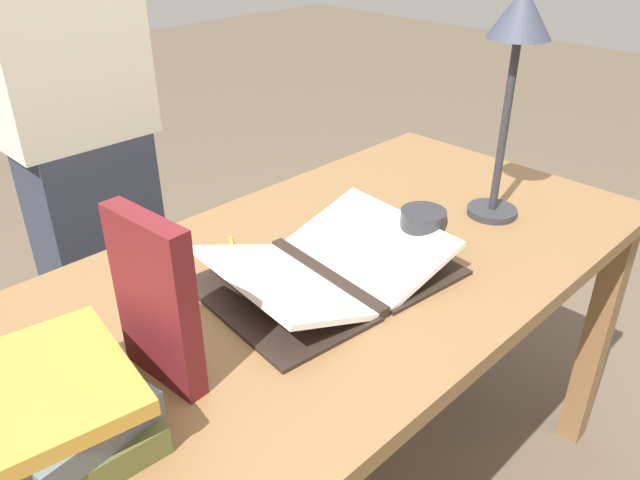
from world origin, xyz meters
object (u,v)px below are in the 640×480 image
(book_stack_tall, at_px, (55,409))
(person_reader, at_px, (78,125))
(coffee_mug, at_px, (422,233))
(pencil, at_px, (235,256))
(open_book, at_px, (328,269))
(reading_lamp, at_px, (517,43))
(book_standing_upright, at_px, (156,301))

(book_stack_tall, bearing_deg, person_reader, -119.10)
(coffee_mug, bearing_deg, pencil, -43.39)
(open_book, relative_size, book_stack_tall, 1.78)
(reading_lamp, xyz_separation_m, pencil, (0.54, -0.27, -0.39))
(coffee_mug, xyz_separation_m, person_reader, (0.29, -0.87, 0.09))
(reading_lamp, bearing_deg, pencil, -26.36)
(coffee_mug, distance_m, person_reader, 0.92)
(book_stack_tall, height_order, person_reader, person_reader)
(reading_lamp, height_order, coffee_mug, reading_lamp)
(book_standing_upright, distance_m, reading_lamp, 0.88)
(book_standing_upright, xyz_separation_m, coffee_mug, (-0.58, 0.06, -0.09))
(open_book, relative_size, reading_lamp, 0.99)
(open_book, xyz_separation_m, person_reader, (0.09, -0.80, 0.12))
(coffee_mug, relative_size, person_reader, 0.07)
(book_stack_tall, xyz_separation_m, reading_lamp, (-1.02, 0.05, 0.34))
(open_book, distance_m, book_standing_upright, 0.39)
(book_stack_tall, distance_m, book_standing_upright, 0.19)
(reading_lamp, xyz_separation_m, coffee_mug, (0.27, -0.01, -0.34))
(reading_lamp, relative_size, person_reader, 0.28)
(book_standing_upright, bearing_deg, pencil, -149.23)
(coffee_mug, xyz_separation_m, pencil, (0.28, -0.26, -0.05))
(book_stack_tall, height_order, pencil, book_stack_tall)
(reading_lamp, distance_m, pencil, 0.72)
(book_stack_tall, bearing_deg, pencil, -155.30)
(reading_lamp, relative_size, pencil, 3.67)
(book_standing_upright, relative_size, pencil, 2.04)
(book_stack_tall, distance_m, pencil, 0.52)
(coffee_mug, relative_size, pencil, 0.92)
(book_stack_tall, xyz_separation_m, person_reader, (-0.46, -0.82, 0.09))
(coffee_mug, bearing_deg, reading_lamp, 178.66)
(person_reader, bearing_deg, pencil, -88.57)
(pencil, distance_m, person_reader, 0.62)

